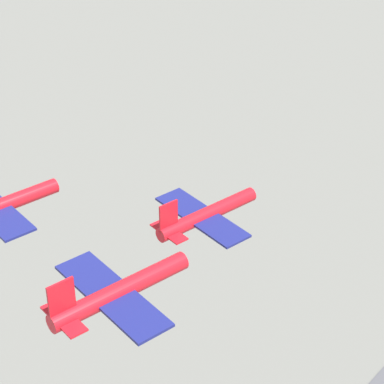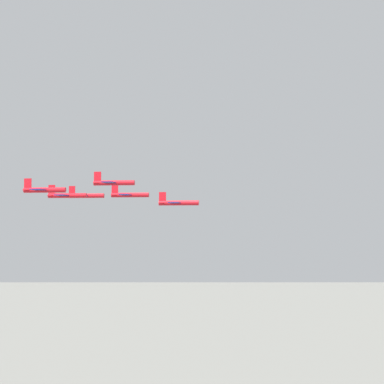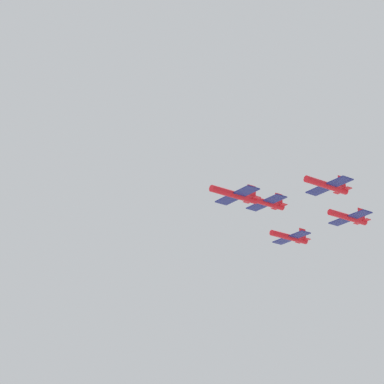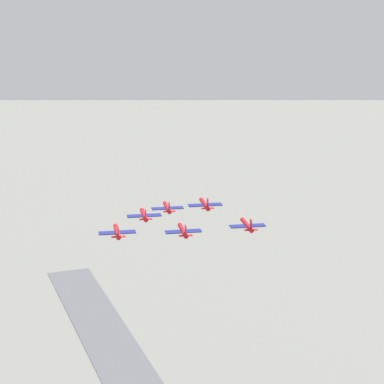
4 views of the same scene
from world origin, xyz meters
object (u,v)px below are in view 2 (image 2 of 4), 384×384
jet_2 (112,183)px  jet_4 (66,195)px  jet_3 (85,196)px  jet_0 (177,203)px  jet_1 (129,195)px  jet_5 (43,190)px

jet_2 → jet_4: 16.61m
jet_3 → jet_4: bearing=0.0°
jet_0 → jet_4: jet_4 is taller
jet_0 → jet_1: size_ratio=1.00×
jet_0 → jet_2: bearing=-59.5°
jet_0 → jet_4: bearing=-90.0°
jet_2 → jet_5: jet_2 is taller
jet_3 → jet_1: bearing=59.5°
jet_1 → jet_2: bearing=0.0°
jet_0 → jet_2: size_ratio=1.00×
jet_2 → jet_3: (-4.04, -28.41, -1.91)m
jet_1 → jet_3: 16.41m
jet_1 → jet_3: jet_3 is taller
jet_0 → jet_2: jet_2 is taller
jet_3 → jet_4: 16.66m
jet_3 → jet_4: jet_3 is taller
jet_0 → jet_5: jet_5 is taller
jet_0 → jet_3: 32.93m
jet_2 → jet_5: bearing=-59.5°
jet_0 → jet_3: (12.24, -30.45, 2.65)m
jet_0 → jet_3: bearing=-120.5°
jet_0 → jet_3: size_ratio=1.00×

